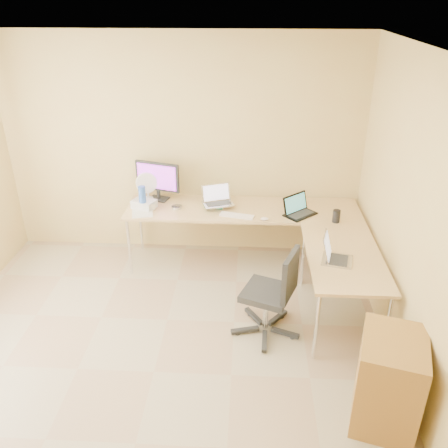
# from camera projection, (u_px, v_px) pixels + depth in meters

# --- Properties ---
(floor) EXTENTS (4.50, 4.50, 0.00)m
(floor) POSITION_uv_depth(u_px,v_px,m) (154.00, 372.00, 4.08)
(floor) COLOR tan
(floor) RESTS_ON ground
(ceiling) EXTENTS (4.50, 4.50, 0.00)m
(ceiling) POSITION_uv_depth(u_px,v_px,m) (126.00, 56.00, 2.91)
(ceiling) COLOR white
(ceiling) RESTS_ON ground
(wall_back) EXTENTS (4.50, 0.00, 4.50)m
(wall_back) POSITION_uv_depth(u_px,v_px,m) (182.00, 148.00, 5.50)
(wall_back) COLOR #D1BB75
(wall_back) RESTS_ON ground
(wall_right) EXTENTS (0.00, 4.50, 4.50)m
(wall_right) POSITION_uv_depth(u_px,v_px,m) (430.00, 248.00, 3.40)
(wall_right) COLOR #D1BB75
(wall_right) RESTS_ON ground
(desk_main) EXTENTS (2.65, 0.70, 0.73)m
(desk_main) POSITION_uv_depth(u_px,v_px,m) (242.00, 236.00, 5.53)
(desk_main) COLOR tan
(desk_main) RESTS_ON ground
(desk_return) EXTENTS (0.70, 1.30, 0.73)m
(desk_return) POSITION_uv_depth(u_px,v_px,m) (340.00, 287.00, 4.59)
(desk_return) COLOR tan
(desk_return) RESTS_ON ground
(monitor) EXTENTS (0.57, 0.33, 0.47)m
(monitor) POSITION_uv_depth(u_px,v_px,m) (158.00, 181.00, 5.49)
(monitor) COLOR black
(monitor) RESTS_ON desk_main
(book_stack) EXTENTS (0.26, 0.32, 0.05)m
(book_stack) POSITION_uv_depth(u_px,v_px,m) (216.00, 202.00, 5.47)
(book_stack) COLOR #1A8464
(book_stack) RESTS_ON desk_main
(laptop_center) EXTENTS (0.40, 0.36, 0.22)m
(laptop_center) POSITION_uv_depth(u_px,v_px,m) (218.00, 196.00, 5.30)
(laptop_center) COLOR silver
(laptop_center) RESTS_ON desk_main
(laptop_black) EXTENTS (0.43, 0.43, 0.22)m
(laptop_black) POSITION_uv_depth(u_px,v_px,m) (301.00, 206.00, 5.16)
(laptop_black) COLOR black
(laptop_black) RESTS_ON desk_main
(keyboard) EXTENTS (0.39, 0.19, 0.02)m
(keyboard) POSITION_uv_depth(u_px,v_px,m) (237.00, 216.00, 5.17)
(keyboard) COLOR white
(keyboard) RESTS_ON desk_main
(mouse) EXTENTS (0.10, 0.07, 0.03)m
(mouse) POSITION_uv_depth(u_px,v_px,m) (264.00, 219.00, 5.08)
(mouse) COLOR silver
(mouse) RESTS_ON desk_main
(mug) EXTENTS (0.10, 0.10, 0.09)m
(mug) POSITION_uv_depth(u_px,v_px,m) (153.00, 206.00, 5.32)
(mug) COLOR beige
(mug) RESTS_ON desk_main
(cd_stack) EXTENTS (0.14, 0.14, 0.03)m
(cd_stack) POSITION_uv_depth(u_px,v_px,m) (177.00, 207.00, 5.36)
(cd_stack) COLOR silver
(cd_stack) RESTS_ON desk_main
(water_bottle) EXTENTS (0.08, 0.08, 0.28)m
(water_bottle) POSITION_uv_depth(u_px,v_px,m) (142.00, 198.00, 5.27)
(water_bottle) COLOR blue
(water_bottle) RESTS_ON desk_main
(papers) EXTENTS (0.29, 0.36, 0.01)m
(papers) POSITION_uv_depth(u_px,v_px,m) (142.00, 211.00, 5.28)
(papers) COLOR silver
(papers) RESTS_ON desk_main
(white_box) EXTENTS (0.30, 0.27, 0.09)m
(white_box) POSITION_uv_depth(u_px,v_px,m) (144.00, 204.00, 5.36)
(white_box) COLOR silver
(white_box) RESTS_ON desk_main
(desk_fan) EXTENTS (0.32, 0.32, 0.32)m
(desk_fan) POSITION_uv_depth(u_px,v_px,m) (148.00, 187.00, 5.53)
(desk_fan) COLOR white
(desk_fan) RESTS_ON desk_main
(black_cup) EXTENTS (0.11, 0.11, 0.14)m
(black_cup) POSITION_uv_depth(u_px,v_px,m) (336.00, 216.00, 5.02)
(black_cup) COLOR black
(black_cup) RESTS_ON desk_main
(laptop_return) EXTENTS (0.37, 0.32, 0.21)m
(laptop_return) POSITION_uv_depth(u_px,v_px,m) (338.00, 251.00, 4.28)
(laptop_return) COLOR silver
(laptop_return) RESTS_ON desk_return
(office_chair) EXTENTS (0.71, 0.71, 0.92)m
(office_chair) POSITION_uv_depth(u_px,v_px,m) (267.00, 287.00, 4.35)
(office_chair) COLOR #242424
(office_chair) RESTS_ON ground
(cabinet) EXTENTS (0.59, 0.66, 0.78)m
(cabinet) POSITION_uv_depth(u_px,v_px,m) (388.00, 382.00, 3.49)
(cabinet) COLOR brown
(cabinet) RESTS_ON ground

